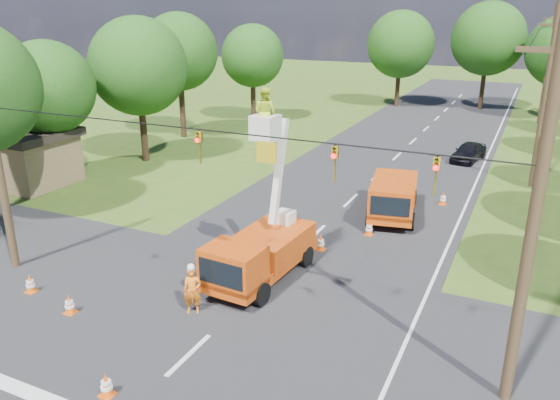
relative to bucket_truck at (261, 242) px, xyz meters
The scene contains 25 objects.
ground 14.94m from the bucket_truck, 89.01° to the left, with size 140.00×140.00×0.00m, color #345419.
road_main 14.94m from the bucket_truck, 89.01° to the left, with size 12.00×100.00×0.06m, color black.
road_cross 3.50m from the bucket_truck, 85.34° to the right, with size 56.00×10.00×0.07m, color black.
edge_line 16.05m from the bucket_truck, 68.49° to the left, with size 0.12×90.00×0.02m, color silver.
bucket_truck is the anchor object (origin of this frame).
second_truck 9.03m from the bucket_truck, 72.11° to the left, with size 2.96×5.69×2.03m.
ground_worker 3.29m from the bucket_truck, 107.50° to the right, with size 0.61×0.40×1.66m, color orange.
distant_car 21.43m from the bucket_truck, 77.14° to the left, with size 1.47×3.66×1.25m, color black.
traffic_cone_0 7.64m from the bucket_truck, 95.13° to the right, with size 0.38×0.38×0.71m.
traffic_cone_2 3.76m from the bucket_truck, 72.68° to the left, with size 0.38×0.38×0.71m.
traffic_cone_3 6.43m from the bucket_truck, 67.33° to the left, with size 0.38×0.38×0.71m.
traffic_cone_4 6.83m from the bucket_truck, 133.68° to the right, with size 0.38×0.38×0.71m.
traffic_cone_5 8.34m from the bucket_truck, 147.87° to the right, with size 0.38×0.38×0.71m.
traffic_cone_7 12.35m from the bucket_truck, 67.35° to the left, with size 0.38×0.38×0.71m.
pole_right_near 9.96m from the bucket_truck, 19.73° to the right, with size 1.80×0.30×10.00m.
pole_right_mid 19.33m from the bucket_truck, 62.56° to the left, with size 1.80×0.30×10.00m.
pole_right_far 38.05m from the bucket_truck, 76.64° to the left, with size 1.80×0.30×10.00m.
signal_span 5.91m from the bucket_truck, 51.74° to the right, with size 18.00×0.29×1.07m.
shed 18.40m from the bucket_truck, 164.68° to the left, with size 5.50×4.50×3.15m.
tree_left_c 17.71m from the bucket_truck, 160.16° to the left, with size 5.20×5.20×8.06m.
tree_left_d 19.47m from the bucket_truck, 141.19° to the left, with size 6.20×6.20×9.24m.
tree_left_e 25.57m from the bucket_truck, 131.26° to the left, with size 5.80×5.80×9.41m.
tree_left_f 30.83m from the bucket_truck, 118.43° to the left, with size 5.40×5.40×8.40m.
tree_far_a 40.41m from the bucket_truck, 96.79° to the left, with size 6.60×6.60×9.50m.
tree_far_b 42.32m from the bucket_truck, 85.55° to the left, with size 7.00×7.00×10.32m.
Camera 1 is at (8.20, -11.10, 9.63)m, focal length 35.00 mm.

